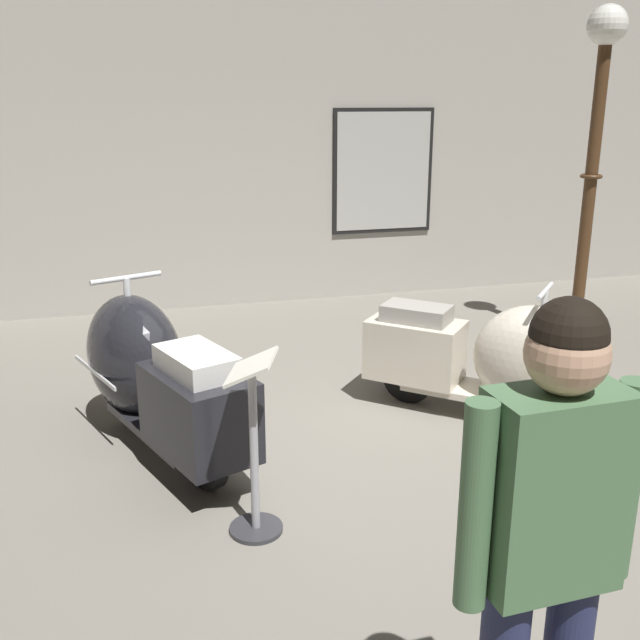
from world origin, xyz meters
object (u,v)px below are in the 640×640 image
at_px(lamppost, 595,144).
at_px(visitor_0, 547,538).
at_px(info_stanchion, 254,462).
at_px(scooter_1, 496,358).
at_px(scooter_0, 152,373).

xyz_separation_m(lamppost, visitor_0, (-2.91, -4.06, -0.81)).
distance_m(lamppost, info_stanchion, 4.38).
height_order(visitor_0, info_stanchion, visitor_0).
height_order(scooter_1, lamppost, lamppost).
relative_size(scooter_1, lamppost, 0.51).
height_order(scooter_0, lamppost, lamppost).
bearing_deg(visitor_0, scooter_0, 16.44).
bearing_deg(scooter_1, lamppost, 83.60).
xyz_separation_m(scooter_1, lamppost, (1.58, 1.37, 1.34)).
bearing_deg(info_stanchion, visitor_0, -72.77).
bearing_deg(lamppost, visitor_0, -125.64).
xyz_separation_m(scooter_0, scooter_1, (2.31, -0.22, -0.04)).
bearing_deg(info_stanchion, scooter_0, 110.63).
height_order(scooter_0, info_stanchion, scooter_0).
distance_m(scooter_1, info_stanchion, 2.09).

